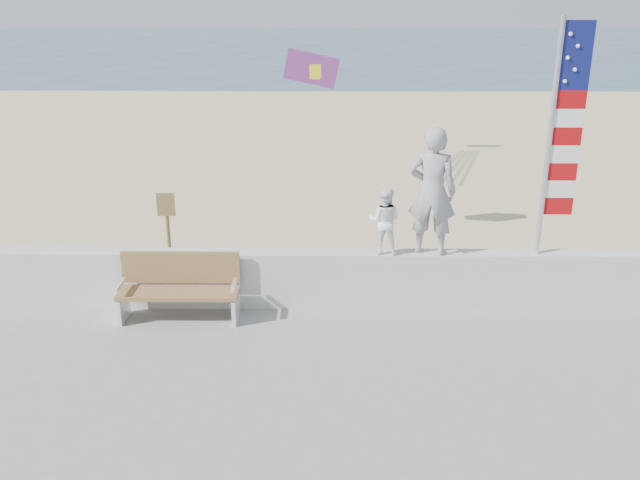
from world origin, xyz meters
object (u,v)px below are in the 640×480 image
at_px(adult, 432,191).
at_px(flag, 559,130).
at_px(child, 384,221).
at_px(bench, 179,286).

height_order(adult, flag, flag).
height_order(child, bench, child).
xyz_separation_m(bench, flag, (5.58, 0.45, 2.30)).
distance_m(child, flag, 2.85).
distance_m(bench, flag, 6.06).
distance_m(adult, flag, 2.02).
bearing_deg(bench, flag, 4.65).
bearing_deg(flag, bench, -175.35).
xyz_separation_m(child, bench, (-3.10, -0.45, -0.91)).
xyz_separation_m(adult, child, (-0.70, 0.00, -0.47)).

